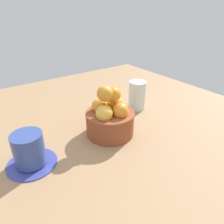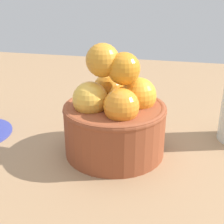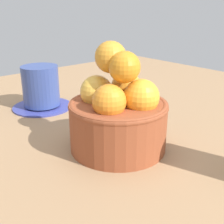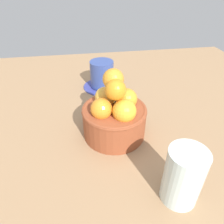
# 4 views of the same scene
# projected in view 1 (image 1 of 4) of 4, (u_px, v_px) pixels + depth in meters

# --- Properties ---
(ground_plane) EXTENTS (1.12, 1.18, 0.03)m
(ground_plane) POSITION_uv_depth(u_px,v_px,m) (110.00, 137.00, 0.64)
(ground_plane) COLOR #997551
(terracotta_bowl) EXTENTS (0.14, 0.14, 0.16)m
(terracotta_bowl) POSITION_uv_depth(u_px,v_px,m) (110.00, 117.00, 0.61)
(terracotta_bowl) COLOR brown
(terracotta_bowl) RESTS_ON ground_plane
(coffee_cup) EXTENTS (0.12, 0.12, 0.09)m
(coffee_cup) POSITION_uv_depth(u_px,v_px,m) (29.00, 151.00, 0.50)
(coffee_cup) COLOR #373E93
(coffee_cup) RESTS_ON ground_plane
(water_glass) EXTENTS (0.06, 0.06, 0.10)m
(water_glass) POSITION_uv_depth(u_px,v_px,m) (137.00, 95.00, 0.76)
(water_glass) COLOR silver
(water_glass) RESTS_ON ground_plane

